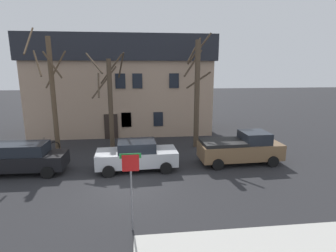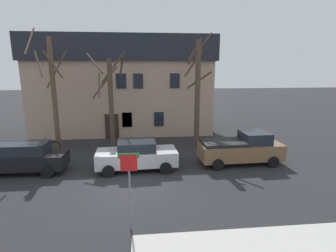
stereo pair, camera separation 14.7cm
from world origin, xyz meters
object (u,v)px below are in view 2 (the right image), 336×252
Objects in this scene: building_main at (123,84)px; street_sign_pole at (129,178)px; car_black_wagon at (22,157)px; pickup_truck_brown at (241,148)px; car_silver_sedan at (137,155)px; tree_bare_far at (197,91)px; tree_bare_near at (53,91)px; tree_bare_mid at (110,98)px; bicycle_leaning at (48,146)px.

street_sign_pole is at bearing -86.18° from building_main.
car_black_wagon is (-5.20, -10.05, -3.44)m from building_main.
street_sign_pole is (-6.64, -6.40, 1.12)m from pickup_truck_brown.
building_main is 10.82m from car_silver_sedan.
pickup_truck_brown is at bearing -62.32° from tree_bare_far.
tree_bare_mid is at bearing 4.03° from tree_bare_near.
pickup_truck_brown is at bearing -51.79° from building_main.
street_sign_pole reaches higher than car_black_wagon.
car_black_wagon reaches higher than car_silver_sedan.
tree_bare_mid is at bearing 99.16° from street_sign_pole.
tree_bare_near reaches higher than building_main.
tree_bare_mid reaches higher than car_silver_sedan.
tree_bare_near reaches higher than bicycle_leaning.
building_main is 3.38× the size of car_silver_sedan.
street_sign_pole is at bearing -58.63° from bicycle_leaning.
building_main is 5.39× the size of street_sign_pole.
car_black_wagon is 2.72× the size of bicycle_leaning.
car_silver_sedan is 6.48m from pickup_truck_brown.
tree_bare_near is at bearing 118.38° from street_sign_pole.
building_main is 1.92× the size of tree_bare_far.
street_sign_pole reaches higher than car_silver_sedan.
building_main reaches higher than street_sign_pole.
street_sign_pole is at bearing -136.03° from pickup_truck_brown.
street_sign_pole is (-4.61, -10.27, -2.13)m from tree_bare_far.
pickup_truck_brown is at bearing 3.22° from car_silver_sedan.
tree_bare_near is (-4.51, -5.85, -0.05)m from building_main.
building_main is 9.17× the size of bicycle_leaning.
building_main is 8.23m from tree_bare_far.
tree_bare_far is 4.77× the size of bicycle_leaning.
building_main is at bearing 49.53° from bicycle_leaning.
pickup_truck_brown is 2.93× the size of bicycle_leaning.
bicycle_leaning is (-6.38, 4.15, -0.50)m from car_silver_sedan.
street_sign_pole is (5.60, -10.36, -2.23)m from tree_bare_near.
tree_bare_far is at bearing 0.39° from bicycle_leaning.
street_sign_pole is at bearing -80.84° from tree_bare_mid.
car_black_wagon is 8.87m from street_sign_pole.
pickup_truck_brown is at bearing -17.91° from tree_bare_near.
tree_bare_mid is at bearing 5.58° from bicycle_leaning.
building_main is 5.65m from tree_bare_mid.
tree_bare_near is at bearing 15.03° from bicycle_leaning.
tree_bare_far is at bearing 20.67° from car_black_wagon.
car_silver_sedan is (1.88, -4.59, -2.82)m from tree_bare_mid.
pickup_truck_brown reaches higher than car_black_wagon.
car_silver_sedan is (-4.44, -4.23, -3.34)m from tree_bare_far.
tree_bare_mid is 5.70m from car_silver_sedan.
street_sign_pole is at bearing -61.62° from tree_bare_near.
car_silver_sedan is at bearing -136.44° from tree_bare_far.
building_main is 2.32× the size of tree_bare_mid.
pickup_truck_brown is (7.72, -9.80, -3.40)m from building_main.
pickup_truck_brown is at bearing -26.85° from tree_bare_mid.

